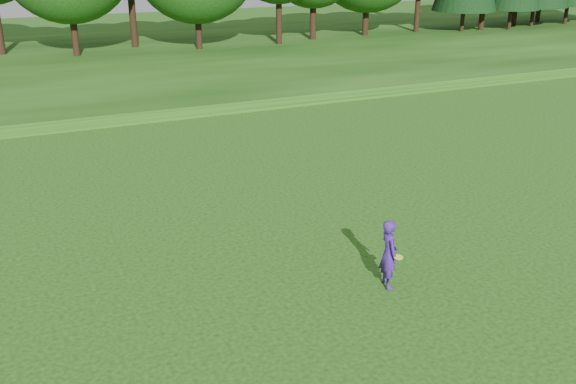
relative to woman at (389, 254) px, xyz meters
name	(u,v)px	position (x,y,z in m)	size (l,w,h in m)	color
ground	(370,314)	(-1.07, -0.98, -0.91)	(140.00, 140.00, 0.00)	#143E0C
berm	(116,64)	(-1.07, 33.02, -0.61)	(130.00, 30.00, 0.60)	#143E0C
walking_path	(166,116)	(-1.07, 19.02, -0.89)	(130.00, 1.60, 0.04)	gray
woman	(389,254)	(0.00, 0.00, 0.00)	(0.55, 0.80, 1.83)	#3B1C80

